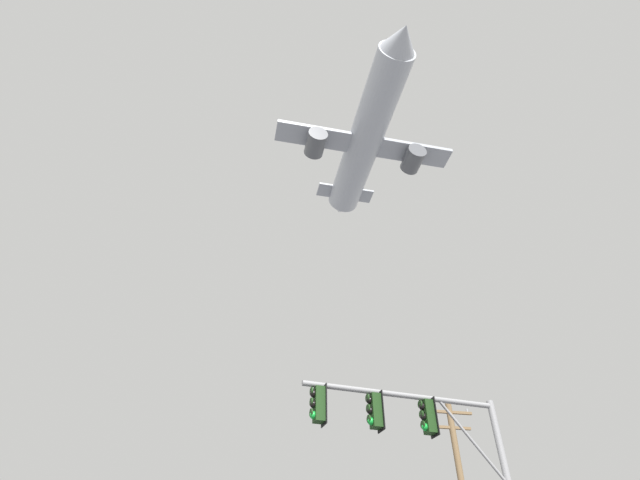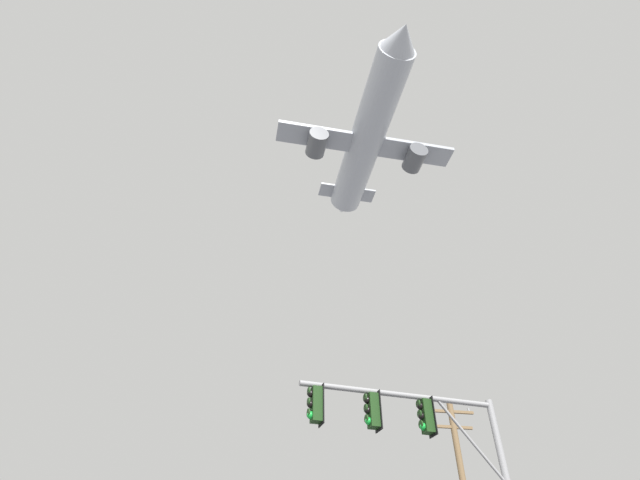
{
  "view_description": "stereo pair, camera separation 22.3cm",
  "coord_description": "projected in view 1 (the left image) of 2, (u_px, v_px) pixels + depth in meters",
  "views": [
    {
      "loc": [
        -1.04,
        -6.02,
        1.6
      ],
      "look_at": [
        2.22,
        11.63,
        15.89
      ],
      "focal_mm": 26.14,
      "sensor_mm": 36.0,
      "label": 1
    },
    {
      "loc": [
        -0.82,
        -6.06,
        1.6
      ],
      "look_at": [
        2.22,
        11.63,
        15.89
      ],
      "focal_mm": 26.14,
      "sensor_mm": 36.0,
      "label": 2
    }
  ],
  "objects": [
    {
      "name": "airplane",
      "position": [
        366.0,
        138.0,
        40.57
      ],
      "size": [
        15.66,
        20.27,
        5.55
      ],
      "color": "#B7BCC6"
    },
    {
      "name": "signal_pole_near",
      "position": [
        429.0,
        447.0,
        12.43
      ],
      "size": [
        5.89,
        1.02,
        6.49
      ],
      "color": "gray",
      "rests_on": "ground"
    }
  ]
}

